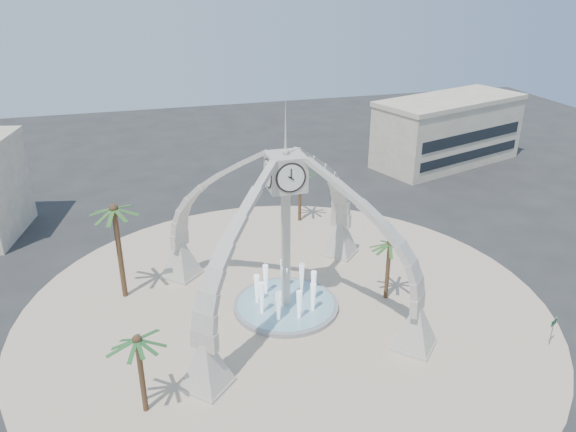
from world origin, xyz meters
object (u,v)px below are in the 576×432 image
object	(u,v)px
palm_east	(390,244)
palm_north	(300,170)
fountain	(286,305)
palm_south	(137,341)
clock_tower	(286,232)
street_sign	(553,326)
palm_west	(114,210)

from	to	relation	value
palm_east	palm_north	world-z (taller)	palm_north
fountain	palm_south	size ratio (longest dim) A/B	1.40
clock_tower	street_sign	distance (m)	19.37
palm_north	palm_west	bearing A→B (deg)	-150.31
clock_tower	palm_west	world-z (taller)	clock_tower
fountain	palm_west	bearing A→B (deg)	156.34
fountain	palm_north	bearing A→B (deg)	69.16
palm_west	street_sign	distance (m)	32.08
clock_tower	street_sign	world-z (taller)	clock_tower
fountain	palm_west	size ratio (longest dim) A/B	0.95
palm_east	palm_north	distance (m)	16.11
clock_tower	palm_west	size ratio (longest dim) A/B	2.14
clock_tower	palm_south	world-z (taller)	clock_tower
palm_north	palm_south	distance (m)	28.65
clock_tower	palm_south	bearing A→B (deg)	-143.10
fountain	street_sign	bearing A→B (deg)	-30.29
clock_tower	palm_west	bearing A→B (deg)	156.33
palm_east	palm_west	size ratio (longest dim) A/B	0.65
palm_west	street_sign	xyz separation A→B (m)	(27.95, -14.61, -5.84)
clock_tower	palm_north	bearing A→B (deg)	69.16
palm_east	palm_north	size ratio (longest dim) A/B	0.87
palm_south	palm_north	bearing A→B (deg)	54.49
palm_west	street_sign	world-z (taller)	palm_west
clock_tower	street_sign	xyz separation A→B (m)	(16.19, -9.45, -4.89)
palm_south	street_sign	distance (m)	27.30
palm_west	palm_east	bearing A→B (deg)	-16.79
palm_west	palm_south	bearing A→B (deg)	-86.15
clock_tower	palm_west	xyz separation A→B (m)	(-11.77, 5.16, 0.95)
palm_east	street_sign	distance (m)	12.37
palm_west	palm_north	bearing A→B (deg)	29.69
palm_north	street_sign	bearing A→B (deg)	-67.05
palm_south	fountain	bearing A→B (deg)	36.90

